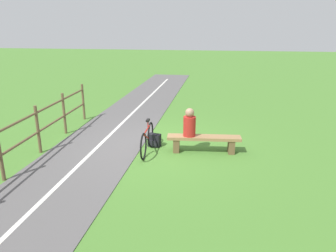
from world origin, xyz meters
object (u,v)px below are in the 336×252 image
at_px(bicycle, 147,139).
at_px(backpack, 154,140).
at_px(bench, 204,141).
at_px(person_seated, 190,124).

relative_size(bicycle, backpack, 4.44).
bearing_deg(bench, backpack, -13.40).
height_order(bench, person_seated, person_seated).
height_order(person_seated, backpack, person_seated).
xyz_separation_m(person_seated, bicycle, (1.10, 0.22, -0.42)).
relative_size(bench, backpack, 5.25).
bearing_deg(backpack, bench, 172.31).
bearing_deg(bench, bicycle, 4.14).
relative_size(bench, person_seated, 2.61).
bearing_deg(bicycle, backpack, 165.70).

